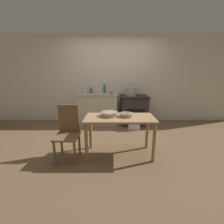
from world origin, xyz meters
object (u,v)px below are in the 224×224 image
stock_pot (131,92)px  mixing_bowl_small (109,114)px  work_table (119,123)px  bottle_left (84,91)px  stove (133,110)px  bottle_far_left (104,89)px  cup_center_left (111,93)px  flour_sack (133,123)px  mixing_bowl_large (126,115)px  bottle_mid_left (91,90)px  cup_center (96,93)px  chair (67,131)px

stock_pot → mixing_bowl_small: size_ratio=1.04×
work_table → bottle_left: bearing=116.3°
stove → bottle_far_left: (-0.87, 0.22, 0.58)m
cup_center_left → flour_sack: bearing=-37.3°
stove → flour_sack: (-0.06, -0.48, -0.25)m
stock_pot → cup_center_left: size_ratio=3.53×
stove → stock_pot: size_ratio=2.62×
stove → work_table: 1.86m
mixing_bowl_large → bottle_far_left: 2.04m
flour_sack → bottle_far_left: bottle_far_left is taller
flour_sack → bottle_mid_left: size_ratio=1.70×
flour_sack → bottle_left: (-1.42, 0.65, 0.79)m
stock_pot → mixing_bowl_small: bearing=-109.4°
mixing_bowl_small → bottle_left: bottle_left is taller
work_table → stock_pot: (0.41, 1.76, 0.34)m
bottle_left → cup_center: bottle_left is taller
stock_pot → cup_center: size_ratio=3.66×
bottle_far_left → stove: bearing=-14.1°
bottle_mid_left → cup_center_left: bearing=-22.6°
cup_center → chair: bearing=-101.6°
mixing_bowl_large → bottle_left: size_ratio=1.27×
stove → mixing_bowl_small: (-0.69, -1.72, 0.34)m
cup_center → work_table: bearing=-71.0°
mixing_bowl_large → cup_center: 1.73m
stock_pot → mixing_bowl_large: size_ratio=1.33×
work_table → bottle_far_left: 2.07m
bottle_mid_left → bottle_left: bearing=-162.3°
bottle_far_left → bottle_mid_left: size_ratio=1.36×
bottle_mid_left → bottle_far_left: bearing=-1.9°
stock_pot → bottle_far_left: bottle_far_left is taller
stock_pot → bottle_mid_left: (-1.18, 0.25, 0.01)m
bottle_far_left → bottle_left: 0.60m
bottle_far_left → mixing_bowl_small: bearing=-84.7°
mixing_bowl_small → bottle_left: 2.05m
stove → bottle_mid_left: size_ratio=4.09×
flour_sack → mixing_bowl_large: 1.44m
stock_pot → bottle_left: size_ratio=1.68×
chair → cup_center_left: cup_center_left is taller
mixing_bowl_small → cup_center: size_ratio=3.51×
mixing_bowl_large → cup_center_left: (-0.26, 1.73, 0.17)m
stove → mixing_bowl_small: size_ratio=2.73×
chair → bottle_far_left: size_ratio=3.36×
chair → mixing_bowl_small: chair is taller
stove → bottle_mid_left: (-1.27, 0.23, 0.55)m
bottle_far_left → chair: bearing=-104.5°
stove → cup_center: (-1.06, -0.16, 0.51)m
flour_sack → stock_pot: bearing=94.7°
flour_sack → bottle_mid_left: 1.62m
stove → bottle_mid_left: bottle_mid_left is taller
cup_center → stock_pot: bearing=8.4°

